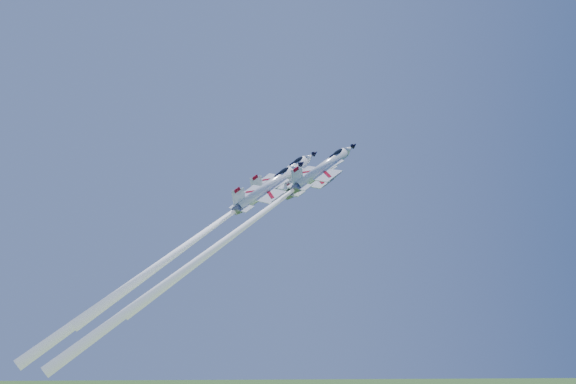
{
  "coord_description": "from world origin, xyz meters",
  "views": [
    {
      "loc": [
        -3.42,
        -122.23,
        72.66
      ],
      "look_at": [
        0.0,
        0.0,
        86.73
      ],
      "focal_mm": 40.0,
      "sensor_mm": 36.0,
      "label": 1
    }
  ],
  "objects_px": {
    "jet_slot": "(207,231)",
    "jet_left": "(194,239)",
    "jet_lead": "(255,219)",
    "jet_right": "(230,236)"
  },
  "relations": [
    {
      "from": "jet_lead",
      "to": "jet_left",
      "type": "distance_m",
      "value": 11.96
    },
    {
      "from": "jet_lead",
      "to": "jet_slot",
      "type": "distance_m",
      "value": 12.59
    },
    {
      "from": "jet_left",
      "to": "jet_right",
      "type": "relative_size",
      "value": 1.03
    },
    {
      "from": "jet_lead",
      "to": "jet_right",
      "type": "bearing_deg",
      "value": -51.92
    },
    {
      "from": "jet_lead",
      "to": "jet_slot",
      "type": "xyz_separation_m",
      "value": [
        -8.16,
        -9.16,
        -2.83
      ]
    },
    {
      "from": "jet_lead",
      "to": "jet_left",
      "type": "bearing_deg",
      "value": -115.31
    },
    {
      "from": "jet_right",
      "to": "jet_slot",
      "type": "height_order",
      "value": "jet_right"
    },
    {
      "from": "jet_lead",
      "to": "jet_slot",
      "type": "relative_size",
      "value": 1.11
    },
    {
      "from": "jet_left",
      "to": "jet_slot",
      "type": "height_order",
      "value": "jet_left"
    },
    {
      "from": "jet_slot",
      "to": "jet_left",
      "type": "bearing_deg",
      "value": 166.83
    }
  ]
}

